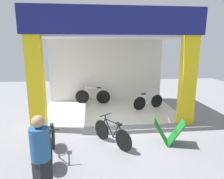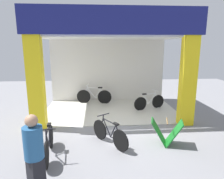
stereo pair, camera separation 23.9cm
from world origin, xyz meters
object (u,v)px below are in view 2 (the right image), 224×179
at_px(bicycle_inside_1, 149,102).
at_px(bicycle_parked_0, 110,134).
at_px(pedestrian_2, 35,156).
at_px(sandwich_board_sign, 166,133).
at_px(bicycle_inside_0, 94,96).
at_px(bicycle_parked_1, 49,144).

distance_m(bicycle_inside_1, bicycle_parked_0, 3.78).
bearing_deg(pedestrian_2, sandwich_board_sign, 30.57).
distance_m(bicycle_inside_0, bicycle_parked_1, 4.97).
relative_size(bicycle_inside_1, bicycle_parked_0, 1.14).
height_order(bicycle_inside_1, sandwich_board_sign, bicycle_inside_1).
bearing_deg(bicycle_parked_1, pedestrian_2, -86.23).
height_order(bicycle_inside_0, sandwich_board_sign, bicycle_inside_0).
bearing_deg(bicycle_inside_1, bicycle_parked_0, -121.90).
relative_size(bicycle_parked_0, pedestrian_2, 0.78).
relative_size(bicycle_inside_0, bicycle_parked_0, 1.32).
height_order(bicycle_inside_0, bicycle_inside_1, bicycle_inside_0).
xyz_separation_m(bicycle_inside_0, sandwich_board_sign, (2.12, -4.43, -0.01)).
xyz_separation_m(bicycle_inside_1, bicycle_parked_0, (-2.00, -3.21, 0.00)).
bearing_deg(bicycle_inside_1, bicycle_inside_0, 155.81).
xyz_separation_m(bicycle_inside_1, bicycle_parked_1, (-3.60, -3.73, 0.02)).
xyz_separation_m(bicycle_inside_0, bicycle_inside_1, (2.48, -1.12, -0.04)).
relative_size(bicycle_parked_0, sandwich_board_sign, 1.31).
distance_m(bicycle_parked_1, sandwich_board_sign, 3.27).
relative_size(bicycle_inside_0, bicycle_inside_1, 1.16).
relative_size(bicycle_parked_0, bicycle_parked_1, 0.79).
bearing_deg(bicycle_parked_1, bicycle_parked_0, 17.98).
distance_m(bicycle_parked_0, pedestrian_2, 2.53).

